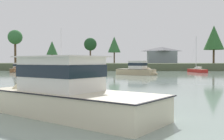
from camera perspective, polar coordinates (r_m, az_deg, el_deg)
The scene contains 12 objects.
far_shore_bank at distance 105.78m, azimuth 0.72°, elevation 0.86°, with size 174.13×48.91×2.18m, color #4C563D.
cruiser_cream at distance 14.50m, azimuth -11.68°, elevation -6.13°, with size 10.70×8.46×5.55m.
cruiser_wood at distance 75.73m, azimuth -19.06°, elevation 0.04°, with size 3.95×9.33×4.74m.
cruiser_teal at distance 40.77m, azimuth -6.37°, elevation -1.14°, with size 8.71×4.09×5.05m.
cruiser_sand at distance 56.58m, azimuth 5.77°, elevation -0.30°, with size 9.39×7.15×5.49m.
sailboat_red at distance 72.88m, azimuth 17.37°, elevation -0.29°, with size 3.68×7.15×9.85m.
shore_tree_far_left at distance 96.86m, azimuth 20.51°, elevation 6.35°, with size 6.54×6.54×12.54m.
shore_tree_left_mid at distance 105.54m, azimuth 0.47°, elevation 5.33°, with size 4.95×4.95×10.22m.
shore_tree_right_mid at distance 104.10m, azimuth -19.58°, elevation 6.39°, with size 5.13×5.13×11.90m.
shore_tree_inland_c at distance 108.54m, azimuth -12.41°, elevation 4.51°, with size 4.37×4.37×8.58m.
shore_tree_center_right at distance 94.53m, azimuth -4.55°, elevation 5.34°, with size 4.40×4.40×8.75m.
cottage_eastern at distance 115.78m, azimuth 10.32°, elevation 3.17°, with size 12.46×9.62×6.75m.
Camera 1 is at (5.19, -4.10, 2.67)m, focal length 43.76 mm.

